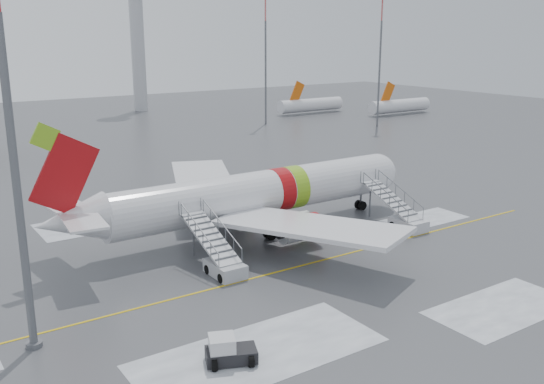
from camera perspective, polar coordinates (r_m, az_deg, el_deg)
ground at (r=45.04m, az=-1.74°, el=-7.52°), size 260.00×260.00×0.00m
airliner at (r=52.58m, az=-2.08°, el=-0.30°), size 35.03×32.97×11.18m
airstair_fwd at (r=55.72m, az=12.17°, el=-2.28°), size 2.05×7.70×3.48m
airstair_aft at (r=44.71m, az=-4.92°, el=-6.28°), size 2.05×7.70×3.48m
pushback_tug at (r=33.37m, az=-4.18°, el=-14.69°), size 3.06×2.73×1.55m
light_mast_near at (r=33.83m, az=-23.33°, el=4.74°), size 1.20×1.20×22.81m
control_tower at (r=140.35m, az=-12.62°, el=15.10°), size 6.40×6.40×30.00m
light_mast_far_ne at (r=116.59m, az=-0.61°, el=13.17°), size 1.20×1.20×24.25m
light_mast_far_e at (r=115.65m, az=10.16°, el=12.93°), size 1.20×1.20×24.25m
distant_aircraft at (r=131.60m, az=6.45°, el=7.21°), size 35.00×18.00×8.00m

